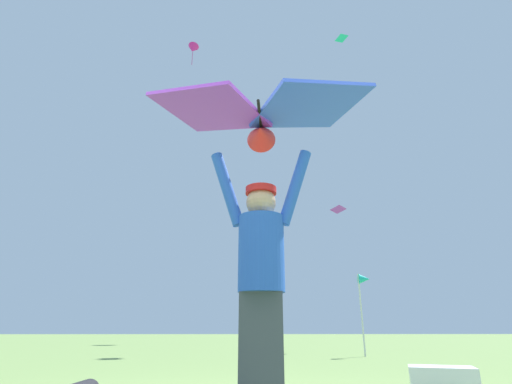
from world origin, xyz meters
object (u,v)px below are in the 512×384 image
Objects in this scene: distant_kite_purple_high_left at (338,209)px; distant_kite_teal_low_left at (341,38)px; held_stunt_kite at (260,115)px; distant_kite_white_far_center at (299,91)px; distant_kite_magenta_mid_right at (193,49)px; marker_flag at (364,284)px; kite_flyer_person at (261,276)px.

distant_kite_teal_low_left is (1.62, 2.98, 10.06)m from distant_kite_purple_high_left.
distant_kite_purple_high_left is (3.14, 9.73, 2.27)m from held_stunt_kite.
distant_kite_teal_low_left reaches higher than distant_kite_purple_high_left.
distant_kite_magenta_mid_right is (-7.69, -4.11, 0.24)m from distant_kite_white_far_center.
distant_kite_purple_high_left is at bearing -94.30° from distant_kite_white_far_center.
marker_flag is at bearing -60.72° from distant_kite_magenta_mid_right.
marker_flag is at bearing -95.88° from distant_kite_purple_high_left.
distant_kite_teal_low_left is at bearing 69.37° from kite_flyer_person.
distant_kite_purple_high_left is at bearing -118.58° from distant_kite_teal_low_left.
marker_flag is at bearing 66.85° from kite_flyer_person.
distant_kite_teal_low_left is (4.76, 12.63, 13.62)m from kite_flyer_person.
held_stunt_kite reaches higher than kite_flyer_person.
kite_flyer_person is 25.26m from distant_kite_magenta_mid_right.
held_stunt_kite is 0.81× the size of distant_kite_white_far_center.
held_stunt_kite is at bearing -100.40° from distant_kite_white_far_center.
distant_kite_white_far_center reaches higher than marker_flag.
distant_kite_white_far_center is 22.64m from marker_flag.
distant_kite_teal_low_left is (8.37, -5.42, -3.68)m from distant_kite_magenta_mid_right.
distant_kite_white_far_center is 10.16m from distant_kite_teal_low_left.
distant_kite_white_far_center reaches higher than held_stunt_kite.
distant_kite_magenta_mid_right is (-3.61, 18.05, 17.30)m from kite_flyer_person.
distant_kite_magenta_mid_right is at bearing 101.25° from held_stunt_kite.
kite_flyer_person is 1.06× the size of held_stunt_kite.
distant_kite_purple_high_left is at bearing 84.12° from marker_flag.
distant_kite_purple_high_left is 0.67× the size of distant_kite_teal_low_left.
distant_kite_purple_high_left is at bearing -51.24° from distant_kite_magenta_mid_right.
distant_kite_white_far_center is 1.36× the size of distant_kite_magenta_mid_right.
held_stunt_kite is at bearing -95.83° from kite_flyer_person.
held_stunt_kite is at bearing -107.89° from distant_kite_purple_high_left.
held_stunt_kite is at bearing -110.55° from distant_kite_teal_low_left.
distant_kite_teal_low_left is at bearing -85.91° from distant_kite_white_far_center.
distant_kite_white_far_center is at bearing 79.59° from kite_flyer_person.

